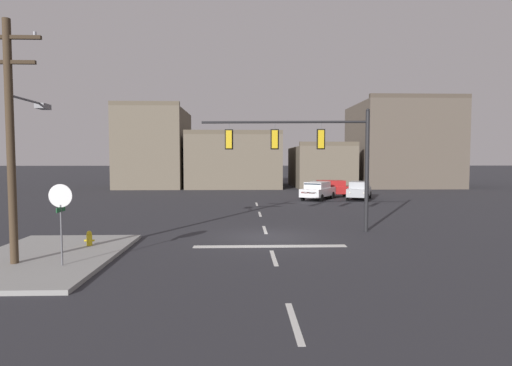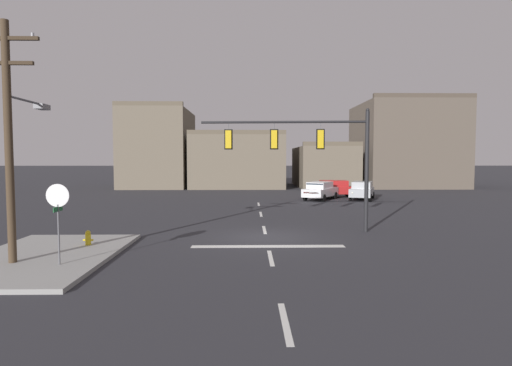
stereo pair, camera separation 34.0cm
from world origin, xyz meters
name	(u,v)px [view 1 (the left image)]	position (x,y,z in m)	size (l,w,h in m)	color
ground_plane	(267,237)	(0.00, 0.00, 0.00)	(400.00, 400.00, 0.00)	#2B2B30
sidewalk_near_corner	(45,258)	(-8.32, -4.00, 0.07)	(5.00, 8.00, 0.15)	gray
stop_bar_paint	(270,246)	(0.00, -2.00, 0.00)	(6.40, 0.50, 0.01)	silver
lane_centreline	(265,230)	(0.00, 2.00, 0.00)	(0.16, 26.40, 0.01)	silver
signal_mast_near_side	(310,148)	(2.24, 1.62, 4.21)	(8.38, 0.85, 6.14)	black
stop_sign	(61,205)	(-7.09, -5.38, 2.14)	(0.76, 0.64, 2.83)	#56565B
car_lot_nearside	(332,188)	(7.37, 19.80, 0.86)	(4.50, 2.03, 1.61)	#A81E1E
car_lot_middle	(359,190)	(9.37, 17.60, 0.86)	(3.26, 4.75, 1.61)	#9EA0A5
car_lot_farside	(318,190)	(5.58, 17.38, 0.86)	(3.82, 4.70, 1.61)	silver
utility_pole	(13,133)	(-8.81, -4.89, 4.53)	(2.20, 2.76, 8.20)	#423323
fire_hydrant	(89,241)	(-7.34, -2.29, 0.33)	(0.40, 0.30, 0.75)	gold
building_row	(293,153)	(5.54, 35.32, 4.42)	(42.47, 13.80, 11.32)	#665B4C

